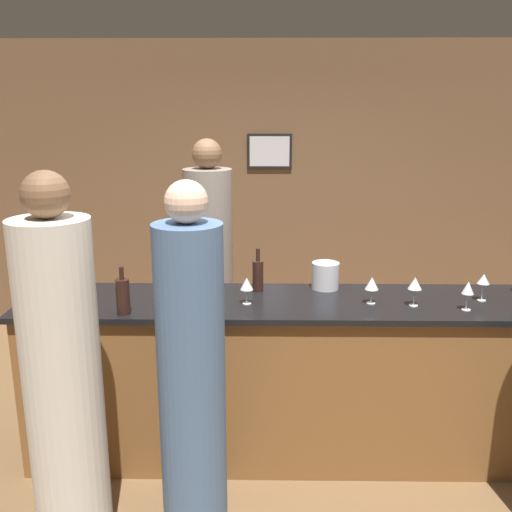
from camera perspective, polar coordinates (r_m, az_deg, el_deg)
name	(u,v)px	position (r m, az deg, el deg)	size (l,w,h in m)	color
ground_plane	(292,451)	(3.94, 3.63, -18.87)	(14.00, 14.00, 0.00)	brown
back_wall	(283,186)	(5.77, 2.70, 6.99)	(8.00, 0.08, 2.80)	brown
bar_counter	(293,378)	(3.67, 3.77, -12.07)	(3.32, 0.67, 1.04)	brown
bartender	(210,281)	(4.27, -4.66, -2.51)	(0.35, 0.35, 1.96)	gray
guest_1	(63,382)	(2.97, -18.73, -11.89)	(0.37, 0.37, 1.91)	silver
guest_2	(192,377)	(2.94, -6.45, -11.90)	(0.34, 0.34, 1.85)	#4C6B93
wine_bottle_0	(258,275)	(3.60, 0.20, -1.90)	(0.07, 0.07, 0.28)	black
wine_bottle_1	(123,296)	(3.29, -13.17, -3.89)	(0.08, 0.08, 0.28)	black
ice_bucket	(325,276)	(3.69, 6.95, -1.95)	(0.17, 0.17, 0.17)	silver
wine_glass_0	(415,284)	(3.45, 15.61, -2.71)	(0.08, 0.08, 0.18)	silver
wine_glass_1	(82,288)	(3.42, -17.00, -3.04)	(0.06, 0.06, 0.17)	silver
wine_glass_2	(468,289)	(3.48, 20.44, -3.08)	(0.07, 0.07, 0.17)	silver
wine_glass_3	(247,284)	(3.36, -0.94, -2.85)	(0.08, 0.08, 0.16)	silver
wine_glass_4	(372,284)	(3.44, 11.51, -2.75)	(0.08, 0.08, 0.16)	silver
wine_glass_5	(484,280)	(3.68, 21.80, -2.24)	(0.07, 0.07, 0.17)	silver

